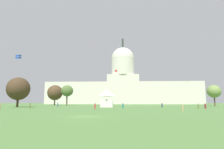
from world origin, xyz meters
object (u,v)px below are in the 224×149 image
person_denim_near_tent (58,105)px  kite_pink_high (93,45)px  tree_west_near (67,91)px  kite_gold_low (186,82)px  kite_white_low (69,80)px  person_olive_back_center (198,106)px  capitol_building (123,86)px  person_teal_mid_center (123,106)px  tree_east_near (214,91)px  event_tent (107,98)px  kite_red_low (116,71)px  person_navy_front_center (162,105)px  kite_black_low (57,91)px  person_tan_front_right (0,107)px  person_red_lawn_far_left (95,106)px  tree_west_far (18,89)px  person_maroon_deep_crowd (205,106)px  kite_blue_low (18,57)px  tree_west_mid (55,93)px  person_olive_edge_east (30,106)px  person_tan_edge_west (183,108)px

person_denim_near_tent → kite_pink_high: (-0.72, 90.86, 51.78)m
tree_west_near → kite_gold_low: kite_gold_low is taller
person_denim_near_tent → kite_white_low: size_ratio=0.43×
person_olive_back_center → capitol_building: bearing=122.5°
person_teal_mid_center → kite_gold_low: size_ratio=0.58×
tree_west_near → tree_east_near: bearing=-14.1°
event_tent → kite_red_low: bearing=82.8°
event_tent → person_navy_front_center: (19.55, -3.78, -2.58)m
kite_black_low → person_tan_front_right: bearing=108.9°
tree_east_near → kite_gold_low: bearing=161.6°
person_red_lawn_far_left → kite_pink_high: size_ratio=0.50×
tree_west_far → kite_pink_high: 106.37m
tree_east_near → person_navy_front_center: tree_east_near is taller
capitol_building → person_tan_front_right: (-28.51, -146.63, -16.90)m
person_maroon_deep_crowd → person_denim_near_tent: size_ratio=0.91×
tree_west_near → person_navy_front_center: bearing=-43.5°
tree_west_far → person_teal_mid_center: 41.74m
kite_blue_low → person_maroon_deep_crowd: bearing=10.8°
person_navy_front_center → kite_pink_high: size_ratio=0.51×
tree_west_far → person_maroon_deep_crowd: tree_west_far is taller
kite_blue_low → kite_red_low: 52.85m
tree_west_mid → kite_black_low: (5.92, -12.88, 0.22)m
kite_black_low → person_olive_edge_east: bearing=111.5°
tree_west_mid → kite_gold_low: size_ratio=4.86×
person_navy_front_center → person_denim_near_tent: size_ratio=0.95×
kite_black_low → kite_gold_low: bearing=180.0°
person_denim_near_tent → tree_east_near: bearing=-46.7°
tree_west_far → person_teal_mid_center: (39.47, -12.13, -6.13)m
person_maroon_deep_crowd → tree_west_far: bearing=38.5°
person_navy_front_center → person_tan_front_right: bearing=-90.9°
tree_west_far → tree_west_near: bearing=81.2°
event_tent → person_denim_near_tent: (-19.55, 2.82, -2.54)m
event_tent → tree_east_near: size_ratio=0.66×
person_olive_back_center → person_navy_front_center: (-8.21, 10.85, 0.07)m
tree_west_mid → person_olive_back_center: bearing=-44.9°
kite_gold_low → capitol_building: bearing=-81.4°
capitol_building → person_olive_back_center: 135.18m
kite_white_low → kite_black_low: bearing=-130.1°
capitol_building → person_navy_front_center: size_ratio=90.42×
person_tan_front_right → person_denim_near_tent: person_denim_near_tent is taller
person_tan_front_right → kite_red_low: bearing=-40.3°
person_olive_edge_east → kite_red_low: (24.39, 40.88, 16.98)m
person_red_lawn_far_left → person_olive_edge_east: (-20.14, 3.63, 0.06)m
person_maroon_deep_crowd → person_tan_edge_west: size_ratio=1.03×
person_teal_mid_center → kite_white_low: kite_white_low is taller
tree_west_far → person_olive_edge_east: size_ratio=6.52×
person_red_lawn_far_left → tree_west_near: bearing=169.8°
person_olive_back_center → person_denim_near_tent: person_denim_near_tent is taller
kite_blue_low → kite_white_low: bearing=96.1°
person_tan_front_right → kite_pink_high: bearing=-16.6°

